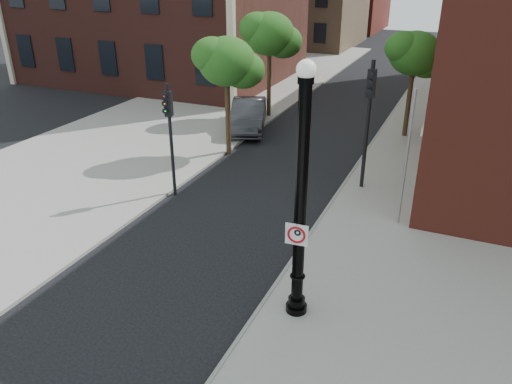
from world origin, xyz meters
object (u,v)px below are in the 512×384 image
at_px(lamppost, 300,211).
at_px(parked_car, 248,115).
at_px(no_parking_sign, 297,234).
at_px(traffic_signal_right, 369,105).
at_px(traffic_signal_left, 170,122).

bearing_deg(lamppost, parked_car, 118.99).
xyz_separation_m(no_parking_sign, parked_car, (-7.53, 13.77, -1.65)).
bearing_deg(parked_car, lamppost, -81.07).
xyz_separation_m(lamppost, traffic_signal_right, (-0.21, 8.40, 0.44)).
bearing_deg(parked_car, traffic_signal_right, -55.45).
distance_m(lamppost, no_parking_sign, 0.57).
relative_size(traffic_signal_left, traffic_signal_right, 0.86).
bearing_deg(traffic_signal_right, lamppost, -93.66).
bearing_deg(traffic_signal_left, parked_car, 78.32).
xyz_separation_m(traffic_signal_left, traffic_signal_right, (6.55, 3.47, 0.50)).
height_order(lamppost, traffic_signal_left, lamppost).
xyz_separation_m(lamppost, traffic_signal_left, (-6.76, 4.93, -0.06)).
relative_size(parked_car, traffic_signal_right, 0.96).
distance_m(lamppost, traffic_signal_left, 8.37).
bearing_deg(parked_car, traffic_signal_left, -104.92).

